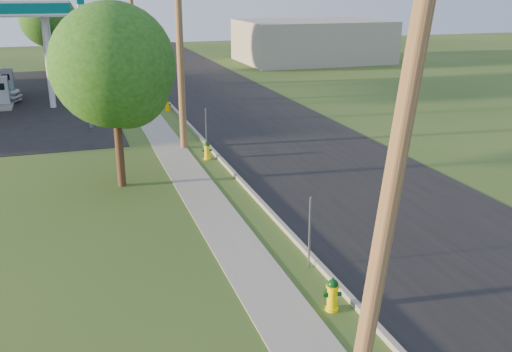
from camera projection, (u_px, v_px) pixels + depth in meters
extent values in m
cube|color=black|center=(351.00, 183.00, 21.81)|extent=(8.00, 120.00, 0.02)
cube|color=gray|center=(252.00, 193.00, 20.61)|extent=(0.15, 120.00, 0.15)
cube|color=#99978B|center=(205.00, 200.00, 20.11)|extent=(1.50, 120.00, 0.03)
cylinder|color=brown|center=(399.00, 149.00, 8.89)|extent=(1.31, 0.32, 9.48)
cylinder|color=brown|center=(180.00, 41.00, 25.07)|extent=(0.32, 0.32, 9.80)
cylinder|color=brown|center=(133.00, 21.00, 41.35)|extent=(0.49, 0.32, 9.50)
cube|color=gray|center=(310.00, 233.00, 15.01)|extent=(0.05, 0.04, 2.00)
cube|color=gray|center=(206.00, 131.00, 25.65)|extent=(0.05, 0.04, 2.00)
cube|color=gray|center=(162.00, 87.00, 36.65)|extent=(0.05, 0.04, 2.00)
cylinder|color=silver|center=(48.00, 63.00, 34.56)|extent=(0.36, 0.36, 5.50)
cylinder|color=silver|center=(50.00, 52.00, 40.51)|extent=(0.36, 0.36, 5.50)
cube|color=gray|center=(3.00, 105.00, 35.69)|extent=(1.20, 3.20, 0.18)
cube|color=#9EA0A3|center=(1.00, 90.00, 35.39)|extent=(0.90, 0.50, 1.70)
cube|color=#006165|center=(1.00, 90.00, 35.39)|extent=(0.94, 0.40, 1.50)
cube|color=black|center=(0.00, 87.00, 35.06)|extent=(0.50, 0.02, 0.40)
cube|color=gray|center=(8.00, 94.00, 39.30)|extent=(1.20, 3.20, 0.18)
cube|color=#9EA0A3|center=(6.00, 80.00, 38.99)|extent=(0.90, 0.50, 1.70)
cube|color=#006165|center=(6.00, 80.00, 38.99)|extent=(0.94, 0.40, 1.50)
cube|color=black|center=(6.00, 77.00, 38.67)|extent=(0.50, 0.02, 0.40)
cylinder|color=gray|center=(87.00, 81.00, 29.64)|extent=(0.24, 0.24, 5.00)
cube|color=silver|center=(81.00, 15.00, 28.60)|extent=(0.30, 2.00, 2.00)
cube|color=gray|center=(312.00, 41.00, 56.72)|extent=(14.00, 10.00, 4.00)
cylinder|color=#382517|center=(119.00, 141.00, 21.02)|extent=(0.30, 0.30, 3.48)
sphere|color=#1C4D0E|center=(113.00, 65.00, 20.14)|extent=(4.45, 4.45, 4.45)
sphere|color=#1C4D0E|center=(127.00, 86.00, 20.21)|extent=(3.06, 3.06, 3.06)
cylinder|color=#382517|center=(52.00, 54.00, 47.59)|extent=(0.30, 0.30, 3.58)
sphere|color=#1C4D0E|center=(48.00, 19.00, 46.69)|extent=(4.58, 4.58, 4.58)
sphere|color=#1C4D0E|center=(54.00, 28.00, 46.76)|extent=(3.15, 3.15, 3.15)
cylinder|color=#FFE000|center=(332.00, 309.00, 13.28)|extent=(0.31, 0.31, 0.07)
cylinder|color=#FFE000|center=(332.00, 297.00, 13.18)|extent=(0.24, 0.24, 0.67)
cylinder|color=#FFE000|center=(333.00, 286.00, 13.09)|extent=(0.31, 0.31, 0.04)
sphere|color=#08360F|center=(333.00, 284.00, 13.08)|extent=(0.26, 0.26, 0.26)
cylinder|color=#08360F|center=(333.00, 279.00, 13.03)|extent=(0.06, 0.06, 0.07)
cylinder|color=#08360F|center=(334.00, 297.00, 13.00)|extent=(0.15, 0.16, 0.12)
cylinder|color=#08360F|center=(326.00, 294.00, 13.15)|extent=(0.13, 0.13, 0.10)
cylinder|color=#08360F|center=(339.00, 294.00, 13.16)|extent=(0.13, 0.13, 0.10)
cylinder|color=yellow|center=(207.00, 159.00, 24.84)|extent=(0.31, 0.31, 0.07)
cylinder|color=yellow|center=(207.00, 152.00, 24.75)|extent=(0.24, 0.24, 0.66)
cylinder|color=yellow|center=(207.00, 146.00, 24.66)|extent=(0.31, 0.31, 0.04)
sphere|color=#0B3A17|center=(207.00, 145.00, 24.65)|extent=(0.25, 0.25, 0.25)
cylinder|color=#0B3A17|center=(207.00, 142.00, 24.61)|extent=(0.05, 0.05, 0.07)
cylinder|color=#0B3A17|center=(206.00, 151.00, 24.58)|extent=(0.16, 0.17, 0.12)
cylinder|color=#0B3A17|center=(204.00, 150.00, 24.74)|extent=(0.14, 0.13, 0.10)
cylinder|color=#0B3A17|center=(211.00, 150.00, 24.71)|extent=(0.14, 0.13, 0.10)
cylinder|color=#FCBD00|center=(168.00, 110.00, 34.49)|extent=(0.28, 0.28, 0.06)
cylinder|color=#FCBD00|center=(167.00, 106.00, 34.40)|extent=(0.22, 0.22, 0.61)
cylinder|color=#FCBD00|center=(167.00, 102.00, 34.32)|extent=(0.28, 0.28, 0.04)
sphere|color=black|center=(167.00, 101.00, 34.31)|extent=(0.23, 0.23, 0.23)
cylinder|color=black|center=(167.00, 99.00, 34.27)|extent=(0.05, 0.05, 0.06)
cylinder|color=black|center=(167.00, 105.00, 34.24)|extent=(0.14, 0.15, 0.11)
cylinder|color=black|center=(165.00, 105.00, 34.38)|extent=(0.12, 0.12, 0.09)
cylinder|color=black|center=(170.00, 105.00, 34.37)|extent=(0.12, 0.12, 0.09)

